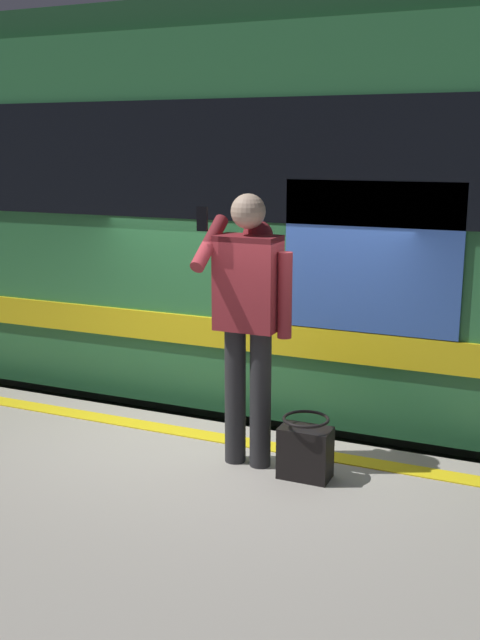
{
  "coord_description": "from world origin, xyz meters",
  "views": [
    {
      "loc": [
        -2.21,
        4.93,
        3.09
      ],
      "look_at": [
        -0.19,
        0.3,
        1.9
      ],
      "focal_mm": 42.21,
      "sensor_mm": 36.0,
      "label": 1
    }
  ],
  "objects": [
    {
      "name": "track_rail_far",
      "position": [
        0.0,
        -2.52,
        0.08
      ],
      "size": [
        16.02,
        0.08,
        0.16
      ],
      "primitive_type": "cube",
      "color": "slate",
      "rests_on": "ground"
    },
    {
      "name": "train_carriage",
      "position": [
        1.14,
        -1.79,
        2.55
      ],
      "size": [
        11.93,
        2.97,
        4.02
      ],
      "color": "#2D723F",
      "rests_on": "ground"
    },
    {
      "name": "track_rail_near",
      "position": [
        0.0,
        -1.08,
        0.08
      ],
      "size": [
        16.02,
        0.08,
        0.16
      ],
      "primitive_type": "cube",
      "color": "slate",
      "rests_on": "ground"
    },
    {
      "name": "passenger",
      "position": [
        -0.38,
        0.6,
        2.07
      ],
      "size": [
        0.57,
        0.55,
        1.79
      ],
      "color": "#262628",
      "rests_on": "platform"
    },
    {
      "name": "safety_line",
      "position": [
        0.0,
        0.3,
        1.01
      ],
      "size": [
        12.08,
        0.16,
        0.01
      ],
      "primitive_type": "cube",
      "color": "yellow",
      "rests_on": "platform"
    },
    {
      "name": "ground_plane",
      "position": [
        0.0,
        0.0,
        0.0
      ],
      "size": [
        23.4,
        23.4,
        0.0
      ],
      "primitive_type": "plane",
      "color": "#4C4742"
    },
    {
      "name": "handbag",
      "position": [
        -0.81,
        0.67,
        1.19
      ],
      "size": [
        0.33,
        0.3,
        0.41
      ],
      "color": "black",
      "rests_on": "platform"
    }
  ]
}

